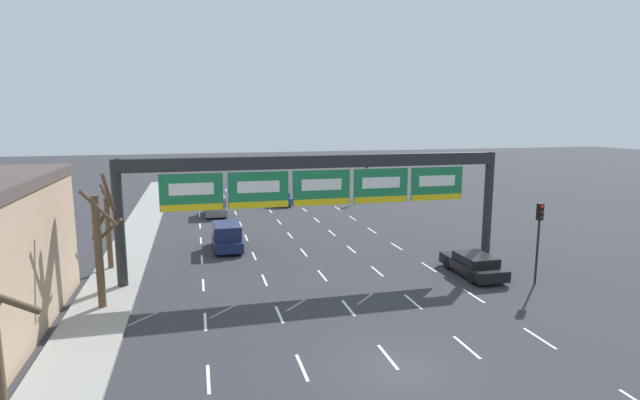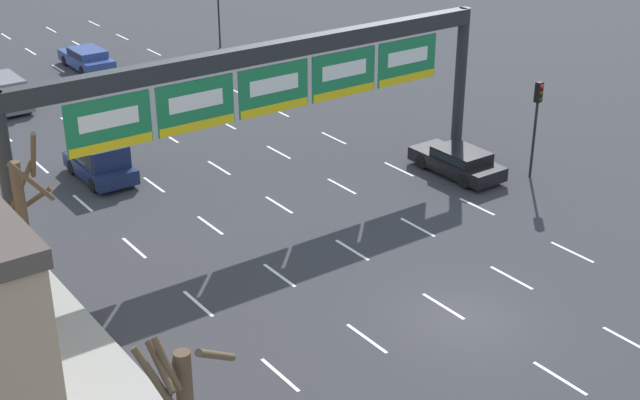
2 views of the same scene
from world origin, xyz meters
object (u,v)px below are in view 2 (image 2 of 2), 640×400
at_px(sign_gantry, 270,77).
at_px(tree_bare_third, 26,225).
at_px(car_blue, 87,58).
at_px(suv_navy, 100,158).
at_px(suv_grey, 3,91).
at_px(traffic_light_mid_block, 537,110).
at_px(traffic_light_near_gantry, 218,0).
at_px(car_black, 458,160).

relative_size(sign_gantry, tree_bare_third, 3.45).
relative_size(car_blue, tree_bare_third, 0.76).
height_order(suv_navy, car_blue, suv_navy).
distance_m(suv_grey, traffic_light_mid_block, 28.40).
bearing_deg(traffic_light_mid_block, sign_gantry, 157.01).
bearing_deg(traffic_light_mid_block, suv_navy, 144.66).
relative_size(traffic_light_near_gantry, tree_bare_third, 0.70).
xyz_separation_m(car_black, tree_bare_third, (-19.49, -0.37, 2.56)).
distance_m(sign_gantry, car_blue, 23.92).
bearing_deg(car_blue, sign_gantry, -93.67).
bearing_deg(tree_bare_third, suv_navy, 56.31).
bearing_deg(sign_gantry, suv_navy, 126.68).
relative_size(car_blue, traffic_light_near_gantry, 1.08).
bearing_deg(suv_grey, car_blue, 34.80).
bearing_deg(suv_grey, car_black, -57.53).
bearing_deg(suv_navy, car_black, -34.30).
bearing_deg(car_blue, tree_bare_third, -115.70).
xyz_separation_m(car_black, car_blue, (-6.86, 25.88, 0.03)).
height_order(suv_grey, traffic_light_mid_block, traffic_light_mid_block).
bearing_deg(suv_navy, suv_grey, 91.37).
relative_size(suv_navy, tree_bare_third, 0.65).
bearing_deg(car_blue, suv_grey, -145.20).
height_order(car_blue, traffic_light_mid_block, traffic_light_mid_block).
distance_m(sign_gantry, suv_grey, 19.97).
relative_size(suv_grey, car_blue, 0.86).
distance_m(sign_gantry, tree_bare_third, 11.70).
distance_m(traffic_light_near_gantry, tree_bare_third, 33.90).
bearing_deg(car_black, sign_gantry, 163.46).
bearing_deg(sign_gantry, traffic_light_mid_block, -22.99).
xyz_separation_m(traffic_light_mid_block, tree_bare_third, (-21.97, 1.75, 0.08)).
distance_m(car_black, suv_grey, 25.19).
xyz_separation_m(car_blue, traffic_light_mid_block, (9.33, -28.00, 2.45)).
bearing_deg(suv_grey, traffic_light_near_gantry, 14.84).
bearing_deg(car_black, traffic_light_mid_block, -40.48).
bearing_deg(suv_navy, tree_bare_third, -123.69).
bearing_deg(car_black, tree_bare_third, -178.93).
relative_size(suv_navy, traffic_light_near_gantry, 0.92).
height_order(sign_gantry, suv_navy, sign_gantry).
relative_size(traffic_light_near_gantry, traffic_light_mid_block, 1.01).
bearing_deg(traffic_light_near_gantry, suv_grey, -165.16).
bearing_deg(sign_gantry, traffic_light_near_gantry, 64.83).
xyz_separation_m(suv_grey, traffic_light_near_gantry, (15.97, 4.23, 2.22)).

